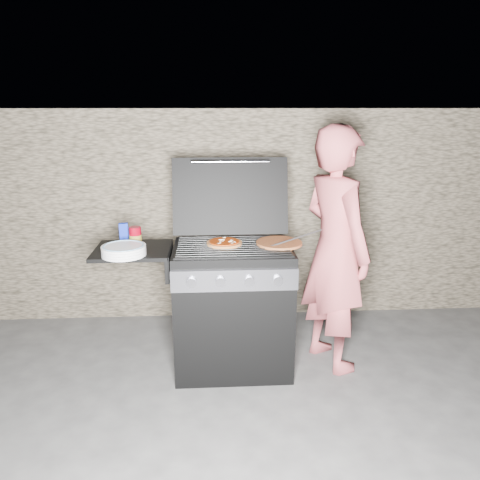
{
  "coord_description": "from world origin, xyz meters",
  "views": [
    {
      "loc": [
        -0.13,
        -3.02,
        1.82
      ],
      "look_at": [
        0.05,
        0.0,
        0.95
      ],
      "focal_mm": 35.0,
      "sensor_mm": 36.0,
      "label": 1
    }
  ],
  "objects": [
    {
      "name": "stone_wall",
      "position": [
        0.0,
        1.05,
        0.9
      ],
      "size": [
        8.0,
        0.35,
        1.8
      ],
      "primitive_type": "cube",
      "color": "#776954",
      "rests_on": "ground"
    },
    {
      "name": "gas_grill",
      "position": [
        -0.25,
        0.0,
        0.46
      ],
      "size": [
        1.34,
        0.79,
        0.91
      ],
      "primitive_type": null,
      "color": "black",
      "rests_on": "ground"
    },
    {
      "name": "plate_stack",
      "position": [
        -0.7,
        -0.14,
        0.93
      ],
      "size": [
        0.35,
        0.35,
        0.06
      ],
      "primitive_type": "cylinder",
      "rotation": [
        0.0,
        0.0,
        -0.28
      ],
      "color": "white",
      "rests_on": "gas_grill"
    },
    {
      "name": "person",
      "position": [
        0.72,
        0.03,
        0.86
      ],
      "size": [
        0.62,
        0.73,
        1.71
      ],
      "primitive_type": "imported",
      "rotation": [
        0.0,
        0.0,
        1.97
      ],
      "color": "#B14A4F",
      "rests_on": "ground"
    },
    {
      "name": "tongs",
      "position": [
        0.43,
        0.0,
        0.96
      ],
      "size": [
        0.41,
        0.17,
        0.09
      ],
      "primitive_type": "cylinder",
      "rotation": [
        0.0,
        1.4,
        0.37
      ],
      "color": "#242424",
      "rests_on": "gas_grill"
    },
    {
      "name": "sauce_jar",
      "position": [
        -0.66,
        0.09,
        0.97
      ],
      "size": [
        0.09,
        0.09,
        0.13
      ],
      "primitive_type": "cylinder",
      "rotation": [
        0.0,
        0.0,
        -0.08
      ],
      "color": "maroon",
      "rests_on": "gas_grill"
    },
    {
      "name": "pizza_plain",
      "position": [
        0.32,
        0.02,
        0.92
      ],
      "size": [
        0.38,
        0.38,
        0.02
      ],
      "primitive_type": "cylinder",
      "rotation": [
        0.0,
        0.0,
        -0.25
      ],
      "color": "#C9713B",
      "rests_on": "gas_grill"
    },
    {
      "name": "ground",
      "position": [
        0.0,
        0.0,
        0.0
      ],
      "size": [
        50.0,
        50.0,
        0.0
      ],
      "primitive_type": "plane",
      "color": "#3A3938"
    },
    {
      "name": "pizza_topped",
      "position": [
        -0.05,
        0.04,
        0.92
      ],
      "size": [
        0.31,
        0.31,
        0.03
      ],
      "primitive_type": null,
      "rotation": [
        0.0,
        0.0,
        0.4
      ],
      "color": "#AE7D4B",
      "rests_on": "gas_grill"
    },
    {
      "name": "blue_carton",
      "position": [
        -0.76,
        0.18,
        0.97
      ],
      "size": [
        0.07,
        0.04,
        0.13
      ],
      "primitive_type": "cube",
      "rotation": [
        0.0,
        0.0,
        0.17
      ],
      "color": "#1025A8",
      "rests_on": "gas_grill"
    }
  ]
}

